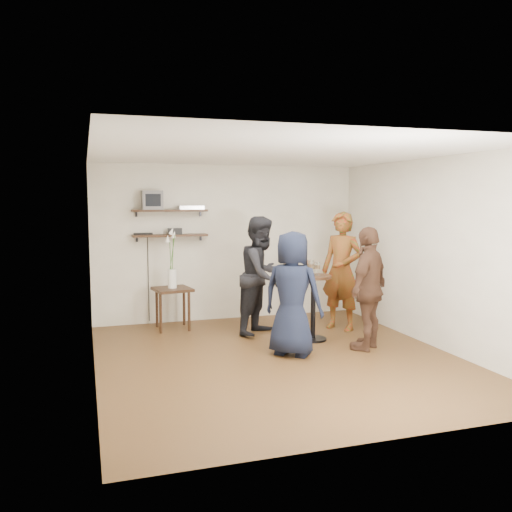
{
  "coord_description": "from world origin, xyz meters",
  "views": [
    {
      "loc": [
        -2.32,
        -6.34,
        2.03
      ],
      "look_at": [
        -0.17,
        0.4,
        1.29
      ],
      "focal_mm": 38.0,
      "sensor_mm": 36.0,
      "label": 1
    }
  ],
  "objects": [
    {
      "name": "room",
      "position": [
        0.0,
        0.0,
        1.3
      ],
      "size": [
        4.58,
        5.08,
        2.68
      ],
      "color": "#452916",
      "rests_on": "ground"
    },
    {
      "name": "shelf_upper",
      "position": [
        -1.0,
        2.38,
        1.85
      ],
      "size": [
        1.2,
        0.25,
        0.04
      ],
      "primitive_type": "cube",
      "color": "black",
      "rests_on": "room"
    },
    {
      "name": "shelf_lower",
      "position": [
        -1.0,
        2.38,
        1.45
      ],
      "size": [
        1.2,
        0.25,
        0.04
      ],
      "primitive_type": "cube",
      "color": "black",
      "rests_on": "room"
    },
    {
      "name": "crt_monitor",
      "position": [
        -1.28,
        2.38,
        2.02
      ],
      "size": [
        0.32,
        0.3,
        0.3
      ],
      "primitive_type": "cube",
      "color": "#59595B",
      "rests_on": "shelf_upper"
    },
    {
      "name": "dvd_deck",
      "position": [
        -0.66,
        2.38,
        1.9
      ],
      "size": [
        0.4,
        0.24,
        0.06
      ],
      "primitive_type": "cube",
      "color": "silver",
      "rests_on": "shelf_upper"
    },
    {
      "name": "radio",
      "position": [
        -0.92,
        2.38,
        1.52
      ],
      "size": [
        0.22,
        0.1,
        0.1
      ],
      "primitive_type": "cube",
      "color": "black",
      "rests_on": "shelf_lower"
    },
    {
      "name": "power_strip",
      "position": [
        -1.42,
        2.42,
        1.48
      ],
      "size": [
        0.3,
        0.05,
        0.03
      ],
      "primitive_type": "cube",
      "color": "black",
      "rests_on": "shelf_lower"
    },
    {
      "name": "side_table",
      "position": [
        -1.04,
        2.0,
        0.55
      ],
      "size": [
        0.62,
        0.62,
        0.65
      ],
      "rotation": [
        0.0,
        0.0,
        0.16
      ],
      "color": "black",
      "rests_on": "room"
    },
    {
      "name": "vase_lilies",
      "position": [
        -1.04,
        2.0,
        0.96
      ],
      "size": [
        0.19,
        0.2,
        0.96
      ],
      "rotation": [
        0.0,
        0.0,
        0.16
      ],
      "color": "white",
      "rests_on": "side_table"
    },
    {
      "name": "drinks_table",
      "position": [
        0.79,
        0.73,
        0.61
      ],
      "size": [
        0.52,
        0.52,
        0.95
      ],
      "color": "black",
      "rests_on": "room"
    },
    {
      "name": "wine_glass_fl",
      "position": [
        0.74,
        0.69,
        1.1
      ],
      "size": [
        0.07,
        0.07,
        0.22
      ],
      "color": "silver",
      "rests_on": "drinks_table"
    },
    {
      "name": "wine_glass_fr",
      "position": [
        0.85,
        0.7,
        1.08
      ],
      "size": [
        0.06,
        0.06,
        0.19
      ],
      "color": "silver",
      "rests_on": "drinks_table"
    },
    {
      "name": "wine_glass_bl",
      "position": [
        0.76,
        0.8,
        1.09
      ],
      "size": [
        0.07,
        0.07,
        0.21
      ],
      "color": "silver",
      "rests_on": "drinks_table"
    },
    {
      "name": "wine_glass_br",
      "position": [
        0.82,
        0.72,
        1.08
      ],
      "size": [
        0.06,
        0.06,
        0.19
      ],
      "color": "silver",
      "rests_on": "drinks_table"
    },
    {
      "name": "person_plaid",
      "position": [
        1.48,
        1.21,
        0.92
      ],
      "size": [
        0.75,
        0.8,
        1.84
      ],
      "primitive_type": "imported",
      "rotation": [
        0.0,
        0.0,
        -0.96
      ],
      "color": "#B11C14",
      "rests_on": "room"
    },
    {
      "name": "person_dark",
      "position": [
        0.22,
        1.33,
        0.89
      ],
      "size": [
        1.09,
        1.08,
        1.78
      ],
      "primitive_type": "imported",
      "rotation": [
        0.0,
        0.0,
        0.76
      ],
      "color": "black",
      "rests_on": "room"
    },
    {
      "name": "person_navy",
      "position": [
        0.23,
        0.11,
        0.81
      ],
      "size": [
        0.94,
        0.92,
        1.63
      ],
      "primitive_type": "imported",
      "rotation": [
        0.0,
        0.0,
        2.4
      ],
      "color": "black",
      "rests_on": "room"
    },
    {
      "name": "person_brown",
      "position": [
        1.32,
        0.07,
        0.83
      ],
      "size": [
        1.02,
        0.93,
        1.67
      ],
      "primitive_type": "imported",
      "rotation": [
        0.0,
        0.0,
        3.81
      ],
      "color": "#492D1F",
      "rests_on": "room"
    }
  ]
}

